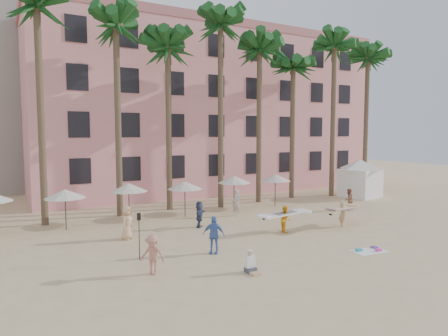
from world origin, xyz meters
TOP-DOWN VIEW (x-y plane):
  - ground at (0.00, 0.00)m, footprint 120.00×120.00m
  - pink_hotel at (7.00, 26.00)m, footprint 35.00×14.00m
  - palm_row at (0.51, 15.00)m, footprint 44.40×5.40m
  - umbrella_row at (-3.00, 12.50)m, footprint 22.50×2.70m
  - cabana at (16.80, 12.67)m, footprint 5.18×5.18m
  - beach_towel at (3.81, 0.23)m, footprint 1.89×1.18m
  - carrier_yellow at (6.50, 4.75)m, footprint 3.14×1.62m
  - carrier_white at (2.47, 5.43)m, footprint 3.09×0.92m
  - beachgoers at (-1.54, 6.81)m, footprint 19.00×9.57m
  - paddle at (-6.78, 4.58)m, footprint 0.18×0.04m
  - seated_man at (-3.16, 0.51)m, footprint 0.43×0.75m

SIDE VIEW (x-z plane):
  - ground at x=0.00m, z-range 0.00..0.00m
  - beach_towel at x=3.81m, z-range -0.04..0.10m
  - seated_man at x=-3.16m, z-range -0.15..0.82m
  - carrier_white at x=2.47m, z-range 0.07..1.67m
  - beachgoers at x=-1.54m, z-range -0.06..1.83m
  - carrier_yellow at x=6.50m, z-range 0.12..1.82m
  - paddle at x=-6.78m, z-range 0.30..2.52m
  - cabana at x=16.80m, z-range 0.32..3.82m
  - umbrella_row at x=-3.00m, z-range 0.97..3.69m
  - pink_hotel at x=7.00m, z-range 0.00..16.00m
  - palm_row at x=0.51m, z-range 4.82..21.12m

